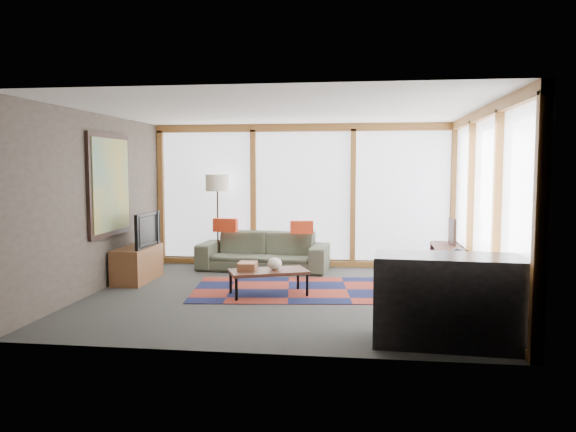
# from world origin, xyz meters

# --- Properties ---
(ground) EXTENTS (5.50, 5.50, 0.00)m
(ground) POSITION_xyz_m (0.00, 0.00, 0.00)
(ground) COLOR #2C2C2A
(ground) RESTS_ON ground
(room_envelope) EXTENTS (5.52, 5.02, 2.62)m
(room_envelope) POSITION_xyz_m (0.49, 0.56, 1.54)
(room_envelope) COLOR #3C312C
(room_envelope) RESTS_ON ground
(rug) EXTENTS (2.99, 2.12, 0.01)m
(rug) POSITION_xyz_m (0.01, 0.37, 0.01)
(rug) COLOR maroon
(rug) RESTS_ON ground
(sofa) EXTENTS (2.32, 1.02, 0.66)m
(sofa) POSITION_xyz_m (-0.64, 1.94, 0.33)
(sofa) COLOR #393E2D
(sofa) RESTS_ON ground
(pillow_left) EXTENTS (0.45, 0.18, 0.24)m
(pillow_left) POSITION_xyz_m (-1.34, 1.96, 0.78)
(pillow_left) COLOR #B93115
(pillow_left) RESTS_ON sofa
(pillow_right) EXTENTS (0.41, 0.19, 0.22)m
(pillow_right) POSITION_xyz_m (0.04, 1.89, 0.77)
(pillow_right) COLOR #B93115
(pillow_right) RESTS_ON sofa
(floor_lamp) EXTENTS (0.42, 0.42, 1.69)m
(floor_lamp) POSITION_xyz_m (-1.51, 2.08, 0.84)
(floor_lamp) COLOR black
(floor_lamp) RESTS_ON ground
(coffee_table) EXTENTS (1.21, 0.92, 0.36)m
(coffee_table) POSITION_xyz_m (-0.22, -0.02, 0.18)
(coffee_table) COLOR black
(coffee_table) RESTS_ON ground
(book_stack) EXTENTS (0.26, 0.32, 0.11)m
(book_stack) POSITION_xyz_m (-0.53, -0.02, 0.41)
(book_stack) COLOR brown
(book_stack) RESTS_ON coffee_table
(vase) EXTENTS (0.22, 0.22, 0.17)m
(vase) POSITION_xyz_m (-0.14, 0.02, 0.45)
(vase) COLOR beige
(vase) RESTS_ON coffee_table
(bookshelf) EXTENTS (0.43, 2.35, 0.59)m
(bookshelf) POSITION_xyz_m (2.43, 0.60, 0.29)
(bookshelf) COLOR black
(bookshelf) RESTS_ON ground
(bowl_a) EXTENTS (0.21, 0.21, 0.09)m
(bowl_a) POSITION_xyz_m (2.45, 0.06, 0.63)
(bowl_a) COLOR black
(bowl_a) RESTS_ON bookshelf
(bowl_b) EXTENTS (0.17, 0.17, 0.08)m
(bowl_b) POSITION_xyz_m (2.45, 0.37, 0.63)
(bowl_b) COLOR black
(bowl_b) RESTS_ON bookshelf
(shelf_picture) EXTENTS (0.08, 0.32, 0.42)m
(shelf_picture) POSITION_xyz_m (2.51, 1.35, 0.80)
(shelf_picture) COLOR black
(shelf_picture) RESTS_ON bookshelf
(tv_console) EXTENTS (0.46, 1.10, 0.55)m
(tv_console) POSITION_xyz_m (-2.47, 0.71, 0.27)
(tv_console) COLOR brown
(tv_console) RESTS_ON ground
(television) EXTENTS (0.13, 0.95, 0.55)m
(television) POSITION_xyz_m (-2.39, 0.73, 0.82)
(television) COLOR black
(television) RESTS_ON tv_console
(bar_counter) EXTENTS (1.50, 0.78, 0.92)m
(bar_counter) POSITION_xyz_m (1.95, -1.95, 0.46)
(bar_counter) COLOR black
(bar_counter) RESTS_ON ground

